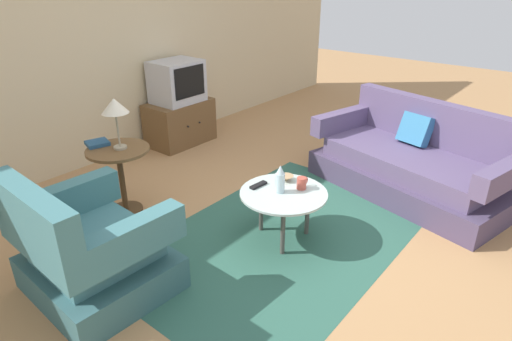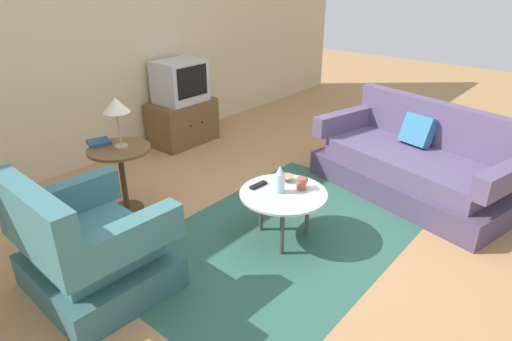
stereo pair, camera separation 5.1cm
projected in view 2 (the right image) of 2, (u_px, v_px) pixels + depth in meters
ground_plane at (288, 229)px, 3.72m from camera, size 16.00×16.00×0.00m
back_wall at (96, 37)px, 4.63m from camera, size 9.00×0.12×2.70m
area_rug at (282, 238)px, 3.59m from camera, size 2.61×1.68×0.00m
armchair at (89, 251)px, 2.90m from camera, size 0.85×0.94×0.88m
couch at (415, 165)px, 4.22m from camera, size 1.30×2.02×0.85m
coffee_table at (283, 197)px, 3.43m from camera, size 0.69×0.69×0.42m
side_table at (121, 166)px, 3.83m from camera, size 0.54×0.54×0.61m
tv_stand at (183, 122)px, 5.46m from camera, size 0.80×0.51×0.53m
television at (180, 81)px, 5.24m from camera, size 0.57×0.45×0.50m
table_lamp at (116, 107)px, 3.61m from camera, size 0.23×0.23×0.44m
vase at (280, 180)px, 3.37m from camera, size 0.07×0.07×0.23m
mug at (302, 183)px, 3.45m from camera, size 0.13×0.08×0.10m
bowl at (286, 178)px, 3.59m from camera, size 0.12×0.12×0.05m
tv_remote_dark at (258, 185)px, 3.51m from camera, size 0.16×0.06×0.02m
book at (99, 142)px, 3.83m from camera, size 0.22×0.21×0.03m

